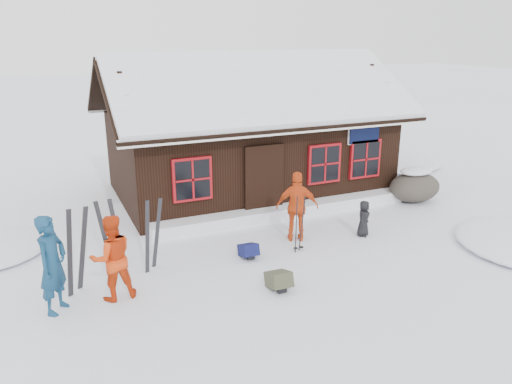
% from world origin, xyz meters
% --- Properties ---
extents(ground, '(120.00, 120.00, 0.00)m').
position_xyz_m(ground, '(0.00, 0.00, 0.00)').
color(ground, white).
rests_on(ground, ground).
extents(mountain_hut, '(8.90, 6.09, 4.42)m').
position_xyz_m(mountain_hut, '(1.50, 4.98, 1.58)').
color(mountain_hut, black).
rests_on(mountain_hut, ground).
extents(snow_drift, '(7.60, 0.60, 0.35)m').
position_xyz_m(snow_drift, '(1.50, 2.25, 0.17)').
color(snow_drift, white).
rests_on(snow_drift, ground).
extents(snow_mounds, '(20.60, 13.20, 0.48)m').
position_xyz_m(snow_mounds, '(1.65, 1.86, 0.00)').
color(snow_mounds, white).
rests_on(snow_mounds, ground).
extents(skier_teal, '(0.76, 0.81, 1.87)m').
position_xyz_m(skier_teal, '(-4.60, -0.44, 0.93)').
color(skier_teal, navy).
rests_on(skier_teal, ground).
extents(skier_orange_left, '(0.88, 0.71, 1.70)m').
position_xyz_m(skier_orange_left, '(-3.56, -0.40, 0.85)').
color(skier_orange_left, red).
rests_on(skier_orange_left, ground).
extents(skier_orange_right, '(1.11, 0.82, 1.75)m').
position_xyz_m(skier_orange_right, '(0.99, 0.69, 0.88)').
color(skier_orange_right, '#D64715').
rests_on(skier_orange_right, ground).
extents(skier_crouched, '(0.54, 0.52, 0.93)m').
position_xyz_m(skier_crouched, '(2.67, 0.26, 0.46)').
color(skier_crouched, black).
rests_on(skier_crouched, ground).
extents(boulder, '(1.63, 1.22, 0.95)m').
position_xyz_m(boulder, '(5.69, 1.90, 0.48)').
color(boulder, '#474138').
rests_on(boulder, ground).
extents(ski_pair_left, '(0.57, 0.33, 1.76)m').
position_xyz_m(ski_pair_left, '(-4.15, 0.22, 0.83)').
color(ski_pair_left, black).
rests_on(ski_pair_left, ground).
extents(ski_pair_mid, '(0.56, 0.20, 1.63)m').
position_xyz_m(ski_pair_mid, '(-3.39, 0.93, 0.77)').
color(ski_pair_mid, black).
rests_on(ski_pair_mid, ground).
extents(ski_pair_right, '(0.52, 0.28, 1.60)m').
position_xyz_m(ski_pair_right, '(-2.58, 0.59, 0.75)').
color(ski_pair_right, black).
rests_on(ski_pair_right, ground).
extents(ski_poles, '(0.25, 0.12, 1.39)m').
position_xyz_m(ski_poles, '(0.73, 0.10, 0.65)').
color(ski_poles, black).
rests_on(ski_poles, ground).
extents(backpack_blue, '(0.38, 0.50, 0.26)m').
position_xyz_m(backpack_blue, '(-0.50, 0.22, 0.13)').
color(backpack_blue, '#101445').
rests_on(backpack_blue, ground).
extents(backpack_olive, '(0.43, 0.56, 0.30)m').
position_xyz_m(backpack_olive, '(-0.52, -1.38, 0.15)').
color(backpack_olive, '#3E3F2D').
rests_on(backpack_olive, ground).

